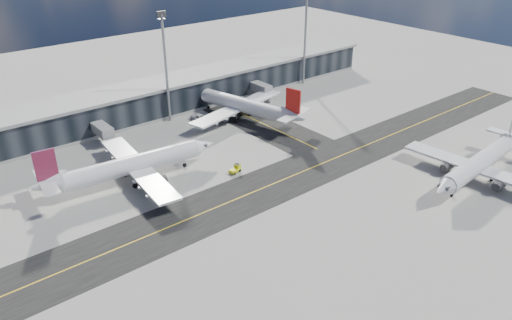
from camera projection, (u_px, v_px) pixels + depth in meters
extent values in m
plane|color=gray|center=(290.00, 190.00, 102.13)|extent=(300.00, 300.00, 0.00)
cube|color=black|center=(277.00, 182.00, 104.89)|extent=(180.00, 14.00, 0.02)
cube|color=black|center=(252.00, 118.00, 136.44)|extent=(14.00, 50.00, 0.02)
cube|color=yellow|center=(277.00, 182.00, 104.88)|extent=(180.00, 0.25, 0.01)
cube|color=yellow|center=(252.00, 118.00, 136.43)|extent=(0.25, 50.00, 0.01)
cube|color=black|center=(156.00, 99.00, 138.31)|extent=(150.00, 12.00, 8.00)
cube|color=gray|center=(155.00, 84.00, 136.32)|extent=(152.00, 13.00, 0.80)
cube|color=gray|center=(157.00, 112.00, 139.94)|extent=(150.00, 12.20, 0.80)
cube|color=gray|center=(100.00, 128.00, 121.75)|extent=(3.00, 10.00, 2.40)
cylinder|color=gray|center=(110.00, 143.00, 119.34)|extent=(0.60, 0.60, 2.40)
cube|color=gray|center=(258.00, 86.00, 149.91)|extent=(3.00, 10.00, 2.40)
cylinder|color=gray|center=(269.00, 98.00, 147.50)|extent=(0.60, 0.60, 2.40)
cylinder|color=gray|center=(166.00, 70.00, 128.94)|extent=(0.70, 0.70, 28.00)
cube|color=#2D2D30|center=(161.00, 14.00, 122.50)|extent=(2.50, 0.50, 1.40)
cylinder|color=gray|center=(305.00, 41.00, 157.10)|extent=(0.70, 0.70, 28.00)
cylinder|color=white|center=(133.00, 165.00, 103.58)|extent=(29.46, 6.81, 3.90)
cone|color=white|center=(203.00, 146.00, 111.71)|extent=(5.24, 4.37, 3.90)
cone|color=white|center=(47.00, 185.00, 94.95)|extent=(6.21, 4.46, 3.90)
cube|color=white|center=(138.00, 167.00, 104.50)|extent=(8.17, 33.44, 0.49)
cylinder|color=#2D2D30|center=(132.00, 160.00, 109.81)|extent=(4.29, 2.64, 2.24)
cylinder|color=#2D2D30|center=(153.00, 182.00, 101.12)|extent=(4.29, 2.64, 2.24)
cube|color=silver|center=(132.00, 157.00, 109.46)|extent=(1.98, 0.58, 0.78)
cube|color=silver|center=(153.00, 179.00, 100.77)|extent=(1.98, 0.58, 0.78)
cube|color=#641C47|center=(45.00, 165.00, 93.33)|extent=(4.11, 0.85, 6.04)
cube|color=white|center=(46.00, 182.00, 94.68)|extent=(3.89, 11.90, 0.34)
cube|color=#2D2D30|center=(201.00, 145.00, 111.29)|extent=(2.15, 2.33, 0.68)
cylinder|color=gray|center=(184.00, 162.00, 110.56)|extent=(0.26, 0.26, 1.95)
cylinder|color=black|center=(185.00, 165.00, 110.89)|extent=(0.91, 0.43, 0.88)
cylinder|color=black|center=(125.00, 174.00, 106.80)|extent=(1.11, 0.59, 1.07)
cylinder|color=black|center=(135.00, 186.00, 102.45)|extent=(1.11, 0.59, 1.07)
cylinder|color=white|center=(241.00, 104.00, 134.92)|extent=(10.93, 29.77, 3.96)
cone|color=white|center=(195.00, 92.00, 143.94)|extent=(5.02, 5.75, 3.96)
cone|color=white|center=(294.00, 117.00, 125.36)|extent=(5.26, 6.71, 3.96)
cube|color=white|center=(238.00, 107.00, 135.90)|extent=(33.85, 12.83, 0.49)
cylinder|color=#2D2D30|center=(221.00, 116.00, 132.70)|extent=(3.20, 4.58, 2.28)
cylinder|color=#2D2D30|center=(248.00, 104.00, 141.15)|extent=(3.20, 4.58, 2.28)
cube|color=silver|center=(221.00, 114.00, 132.34)|extent=(0.86, 2.02, 0.79)
cube|color=silver|center=(248.00, 101.00, 140.79)|extent=(0.86, 2.02, 0.79)
cube|color=#BA110C|center=(293.00, 101.00, 123.74)|extent=(1.42, 4.14, 6.13)
cube|color=white|center=(294.00, 115.00, 125.09)|extent=(12.19, 5.52, 0.35)
cube|color=#2D2D30|center=(196.00, 91.00, 143.50)|extent=(2.59, 2.44, 0.69)
cylinder|color=gray|center=(208.00, 105.00, 142.54)|extent=(0.29, 0.29, 1.98)
cylinder|color=black|center=(208.00, 107.00, 142.88)|extent=(0.55, 0.95, 0.89)
cylinder|color=black|center=(237.00, 120.00, 133.82)|extent=(0.74, 1.17, 1.09)
cylinder|color=black|center=(250.00, 114.00, 138.05)|extent=(0.74, 1.17, 1.09)
cylinder|color=silver|center=(480.00, 162.00, 104.81)|extent=(28.24, 6.07, 3.74)
cone|color=silver|center=(443.00, 189.00, 94.98)|extent=(4.97, 4.11, 3.74)
cone|color=silver|center=(512.00, 138.00, 114.68)|extent=(5.90, 4.19, 3.74)
cube|color=silver|center=(477.00, 168.00, 104.66)|extent=(7.31, 32.04, 0.47)
cylinder|color=#2D2D30|center=(501.00, 183.00, 100.95)|extent=(4.09, 2.47, 2.15)
cylinder|color=#2D2D30|center=(449.00, 165.00, 108.14)|extent=(4.09, 2.47, 2.15)
cube|color=silver|center=(502.00, 180.00, 100.61)|extent=(1.89, 0.53, 0.75)
cube|color=silver|center=(450.00, 162.00, 107.80)|extent=(1.89, 0.53, 0.75)
cube|color=silver|center=(512.00, 135.00, 114.42)|extent=(3.54, 11.39, 0.33)
cube|color=#2D2D30|center=(445.00, 186.00, 95.10)|extent=(2.03, 2.20, 0.65)
cylinder|color=gray|center=(452.00, 192.00, 99.06)|extent=(0.24, 0.24, 1.87)
cylinder|color=black|center=(452.00, 195.00, 99.38)|extent=(0.87, 0.40, 0.84)
cylinder|color=black|center=(492.00, 179.00, 105.06)|extent=(1.06, 0.55, 1.03)
cylinder|color=black|center=(466.00, 170.00, 108.65)|extent=(1.06, 0.55, 1.03)
cube|color=#EDF30C|center=(235.00, 170.00, 108.35)|extent=(3.00, 1.93, 0.65)
cube|color=#EDF30C|center=(237.00, 166.00, 108.67)|extent=(1.28, 1.41, 0.83)
cube|color=black|center=(237.00, 165.00, 108.53)|extent=(1.18, 1.34, 0.23)
cylinder|color=black|center=(236.00, 169.00, 109.49)|extent=(0.68, 0.38, 0.65)
cylinder|color=black|center=(240.00, 170.00, 108.86)|extent=(0.68, 0.38, 0.65)
cylinder|color=black|center=(230.00, 172.00, 108.17)|extent=(0.68, 0.38, 0.65)
cylinder|color=black|center=(235.00, 174.00, 107.54)|extent=(0.68, 0.38, 0.65)
imported|color=white|center=(201.00, 118.00, 134.38)|extent=(3.28, 6.25, 1.68)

